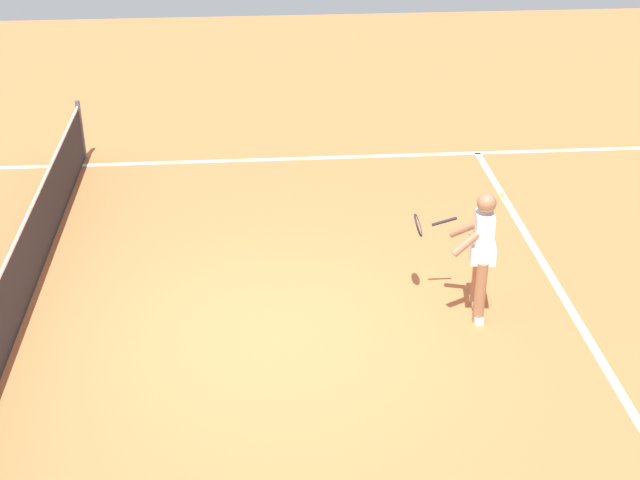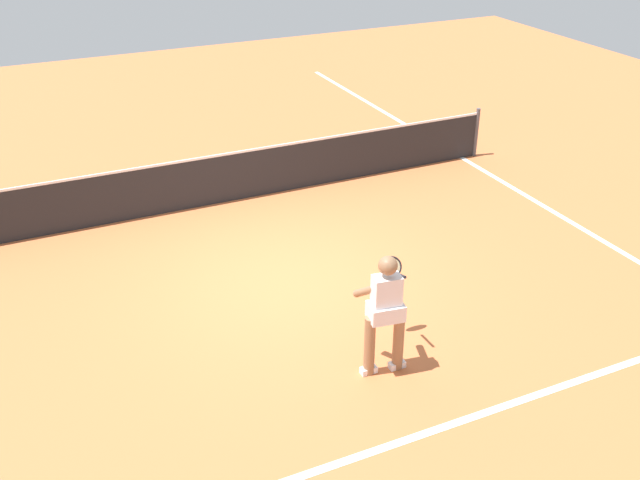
{
  "view_description": "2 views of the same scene",
  "coord_description": "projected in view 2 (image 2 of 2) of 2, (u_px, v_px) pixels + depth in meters",
  "views": [
    {
      "loc": [
        -8.57,
        0.1,
        5.79
      ],
      "look_at": [
        0.4,
        -0.61,
        0.94
      ],
      "focal_mm": 50.57,
      "sensor_mm": 36.0,
      "label": 1
    },
    {
      "loc": [
        -3.44,
        -8.5,
        5.51
      ],
      "look_at": [
        0.06,
        -0.94,
        1.07
      ],
      "focal_mm": 41.42,
      "sensor_mm": 36.0,
      "label": 2
    }
  ],
  "objects": [
    {
      "name": "ground_plane",
      "position": [
        289.0,
        278.0,
        10.68
      ],
      "size": [
        28.34,
        28.34,
        0.0
      ],
      "primitive_type": "plane",
      "color": "#C66638"
    },
    {
      "name": "sideline_right_marking",
      "position": [
        558.0,
        215.0,
        12.51
      ],
      "size": [
        0.1,
        19.8,
        0.01
      ],
      "primitive_type": "cube",
      "color": "white",
      "rests_on": "ground"
    },
    {
      "name": "court_net",
      "position": [
        224.0,
        178.0,
        12.76
      ],
      "size": [
        10.59,
        0.08,
        0.98
      ],
      "color": "#4C4C51",
      "rests_on": "ground"
    },
    {
      "name": "service_line_marking",
      "position": [
        419.0,
        436.0,
        7.81
      ],
      "size": [
        9.91,
        0.1,
        0.01
      ],
      "primitive_type": "cube",
      "color": "white",
      "rests_on": "ground"
    },
    {
      "name": "tennis_player",
      "position": [
        385.0,
        309.0,
        8.43
      ],
      "size": [
        0.87,
        0.91,
        1.55
      ],
      "color": "#8C6647",
      "rests_on": "ground"
    }
  ]
}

